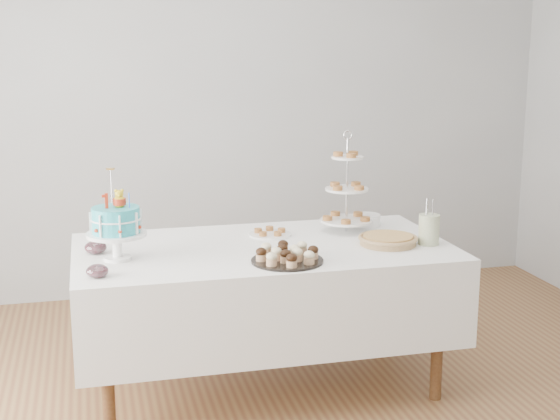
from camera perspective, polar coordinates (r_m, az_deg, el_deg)
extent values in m
plane|color=brown|center=(4.02, -0.19, -14.42)|extent=(5.00, 5.00, 0.00)
cube|color=#9A9C9F|center=(5.57, -5.17, 7.58)|extent=(5.00, 0.04, 2.70)
cube|color=#9A9C9F|center=(1.77, 15.49, -3.14)|extent=(5.00, 0.04, 2.70)
cube|color=white|center=(4.08, -1.21, -5.71)|extent=(1.92, 1.02, 0.45)
cylinder|color=brown|center=(3.72, -12.54, -11.33)|extent=(0.06, 0.06, 0.67)
cylinder|color=brown|center=(4.08, 11.46, -9.10)|extent=(0.06, 0.06, 0.67)
cylinder|color=brown|center=(4.40, -12.84, -7.52)|extent=(0.06, 0.06, 0.67)
cylinder|color=brown|center=(4.71, 7.61, -5.98)|extent=(0.06, 0.06, 0.67)
cylinder|color=#2AACB9|center=(3.80, -11.91, -0.71)|extent=(0.23, 0.23, 0.12)
torus|color=white|center=(3.80, -11.92, -0.62)|extent=(0.24, 0.24, 0.01)
cube|color=red|center=(3.76, -12.58, 0.66)|extent=(0.02, 0.02, 0.07)
cylinder|color=blue|center=(3.76, -10.98, 0.71)|extent=(0.01, 0.01, 0.07)
cylinder|color=silver|center=(3.80, -12.24, 1.57)|extent=(0.00, 0.00, 0.18)
cylinder|color=gold|center=(3.78, -12.30, 2.95)|extent=(0.05, 0.05, 0.01)
cylinder|color=black|center=(3.73, 0.53, -3.73)|extent=(0.35, 0.35, 0.01)
ellipsoid|color=black|center=(3.70, -0.48, -3.06)|extent=(0.05, 0.05, 0.04)
ellipsoid|color=beige|center=(3.73, 1.54, -2.92)|extent=(0.05, 0.05, 0.04)
cylinder|color=tan|center=(4.07, 7.90, -2.28)|extent=(0.29, 0.29, 0.04)
cylinder|color=tan|center=(4.07, 7.91, -1.98)|extent=(0.25, 0.25, 0.02)
torus|color=tan|center=(4.07, 7.90, -2.03)|extent=(0.31, 0.31, 0.02)
cylinder|color=silver|center=(4.28, 4.92, 1.80)|extent=(0.01, 0.01, 0.52)
cylinder|color=white|center=(4.32, 4.87, -0.76)|extent=(0.29, 0.29, 0.01)
cylinder|color=white|center=(4.29, 4.91, 1.53)|extent=(0.24, 0.24, 0.01)
cylinder|color=white|center=(4.26, 4.96, 3.85)|extent=(0.18, 0.18, 0.01)
torus|color=silver|center=(4.24, 4.99, 5.48)|extent=(0.05, 0.01, 0.05)
cylinder|color=white|center=(4.48, 6.31, -0.73)|extent=(0.16, 0.16, 0.06)
cylinder|color=white|center=(4.23, -0.74, -1.80)|extent=(0.23, 0.23, 0.01)
ellipsoid|color=silver|center=(3.58, -13.22, -4.36)|extent=(0.10, 0.10, 0.06)
cylinder|color=#4F0613|center=(3.58, -13.22, -4.43)|extent=(0.07, 0.07, 0.03)
ellipsoid|color=silver|center=(3.97, -13.34, -2.67)|extent=(0.11, 0.11, 0.07)
cylinder|color=#4F0613|center=(3.98, -13.33, -2.75)|extent=(0.08, 0.08, 0.03)
cylinder|color=silver|center=(4.10, 10.84, -1.41)|extent=(0.11, 0.11, 0.16)
cylinder|color=silver|center=(4.13, 11.45, -1.13)|extent=(0.01, 0.01, 0.08)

